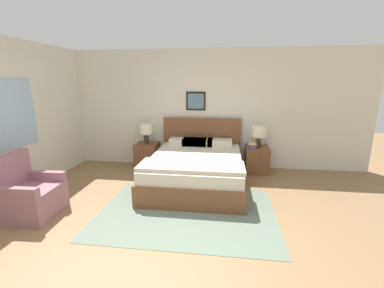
{
  "coord_description": "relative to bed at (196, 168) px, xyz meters",
  "views": [
    {
      "loc": [
        0.75,
        -2.43,
        1.9
      ],
      "look_at": [
        0.2,
        1.81,
        0.86
      ],
      "focal_mm": 24.0,
      "sensor_mm": 36.0,
      "label": 1
    }
  ],
  "objects": [
    {
      "name": "armchair",
      "position": [
        -2.26,
        -1.51,
        -0.01
      ],
      "size": [
        0.72,
        0.76,
        0.92
      ],
      "rotation": [
        0.0,
        0.0,
        -1.52
      ],
      "color": "#8E606B",
      "rests_on": "ground_plane"
    },
    {
      "name": "wall_back",
      "position": [
        -0.24,
        1.15,
        0.99
      ],
      "size": [
        7.71,
        0.09,
        2.6
      ],
      "color": "silver",
      "rests_on": "ground_plane"
    },
    {
      "name": "nightstand_by_door",
      "position": [
        1.22,
        0.83,
        -0.03
      ],
      "size": [
        0.49,
        0.5,
        0.56
      ],
      "color": "brown",
      "rests_on": "ground_plane"
    },
    {
      "name": "ground_plane",
      "position": [
        -0.24,
        -2.17,
        -0.31
      ],
      "size": [
        16.0,
        16.0,
        0.0
      ],
      "primitive_type": "plane",
      "color": "olive"
    },
    {
      "name": "book_thick_bottom",
      "position": [
        1.11,
        0.78,
        0.27
      ],
      "size": [
        0.19,
        0.3,
        0.04
      ],
      "rotation": [
        0.0,
        0.0,
        -0.13
      ],
      "color": "#335693",
      "rests_on": "nightstand_by_door"
    },
    {
      "name": "bed",
      "position": [
        0.0,
        0.0,
        0.0
      ],
      "size": [
        1.72,
        2.19,
        1.12
      ],
      "color": "brown",
      "rests_on": "ground_plane"
    },
    {
      "name": "wall_left",
      "position": [
        -2.92,
        -0.55,
        0.99
      ],
      "size": [
        0.08,
        5.68,
        2.6
      ],
      "color": "silver",
      "rests_on": "ground_plane"
    },
    {
      "name": "nightstand_near_window",
      "position": [
        -1.22,
        0.83,
        -0.03
      ],
      "size": [
        0.49,
        0.5,
        0.56
      ],
      "color": "brown",
      "rests_on": "ground_plane"
    },
    {
      "name": "table_lamp_near_window",
      "position": [
        -1.21,
        0.81,
        0.56
      ],
      "size": [
        0.3,
        0.3,
        0.44
      ],
      "color": "#2D2823",
      "rests_on": "nightstand_near_window"
    },
    {
      "name": "table_lamp_by_door",
      "position": [
        1.23,
        0.81,
        0.56
      ],
      "size": [
        0.3,
        0.3,
        0.44
      ],
      "color": "#2D2823",
      "rests_on": "nightstand_by_door"
    },
    {
      "name": "area_rug_main",
      "position": [
        -0.01,
        -1.13,
        -0.31
      ],
      "size": [
        2.59,
        1.9,
        0.01
      ],
      "color": "slate",
      "rests_on": "ground_plane"
    },
    {
      "name": "book_novel_upper",
      "position": [
        1.11,
        0.78,
        0.34
      ],
      "size": [
        0.2,
        0.29,
        0.04
      ],
      "rotation": [
        0.0,
        0.0,
        -0.15
      ],
      "color": "beige",
      "rests_on": "book_hardcover_middle"
    },
    {
      "name": "book_hardcover_middle",
      "position": [
        1.11,
        0.78,
        0.3
      ],
      "size": [
        0.19,
        0.28,
        0.03
      ],
      "rotation": [
        0.0,
        0.0,
        0.06
      ],
      "color": "#B7332D",
      "rests_on": "book_thick_bottom"
    }
  ]
}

